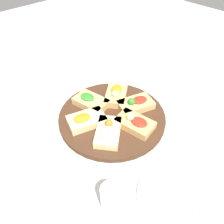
{
  "coord_description": "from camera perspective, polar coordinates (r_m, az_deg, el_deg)",
  "views": [
    {
      "loc": [
        0.45,
        -0.42,
        0.62
      ],
      "look_at": [
        0.0,
        0.0,
        0.04
      ],
      "focal_mm": 35.0,
      "sensor_mm": 36.0,
      "label": 1
    }
  ],
  "objects": [
    {
      "name": "ground_plane",
      "position": [
        0.88,
        -0.0,
        -1.66
      ],
      "size": [
        3.0,
        3.0,
        0.0
      ],
      "primitive_type": "plane",
      "color": "beige"
    },
    {
      "name": "focaccia_slice_3",
      "position": [
        0.93,
        1.06,
        4.54
      ],
      "size": [
        0.15,
        0.16,
        0.05
      ],
      "color": "tan",
      "rests_on": "serving_board"
    },
    {
      "name": "serving_board",
      "position": [
        0.87,
        -0.0,
        -1.19
      ],
      "size": [
        0.42,
        0.42,
        0.02
      ],
      "primitive_type": "cylinder",
      "color": "#422819",
      "rests_on": "ground_plane"
    },
    {
      "name": "water_glass",
      "position": [
        0.64,
        -0.2,
        -21.51
      ],
      "size": [
        0.06,
        0.06,
        0.09
      ],
      "primitive_type": "cylinder",
      "color": "silver",
      "rests_on": "ground_plane"
    },
    {
      "name": "plate_left",
      "position": [
        1.15,
        8.76,
        10.74
      ],
      "size": [
        0.24,
        0.24,
        0.02
      ],
      "color": "white",
      "rests_on": "ground_plane"
    },
    {
      "name": "focaccia_slice_4",
      "position": [
        0.9,
        -5.58,
        2.72
      ],
      "size": [
        0.15,
        0.11,
        0.04
      ],
      "color": "tan",
      "rests_on": "serving_board"
    },
    {
      "name": "focaccia_slice_0",
      "position": [
        0.78,
        -1.02,
        -5.12
      ],
      "size": [
        0.15,
        0.16,
        0.05
      ],
      "color": "#E5C689",
      "rests_on": "serving_board"
    },
    {
      "name": "plate_right",
      "position": [
        0.7,
        15.01,
        -20.52
      ],
      "size": [
        0.2,
        0.2,
        0.02
      ],
      "color": "white",
      "rests_on": "ground_plane"
    },
    {
      "name": "napkin_stack",
      "position": [
        1.03,
        -20.77,
        3.11
      ],
      "size": [
        0.12,
        0.11,
        0.0
      ],
      "primitive_type": "cube",
      "rotation": [
        0.0,
        0.0,
        0.14
      ],
      "color": "white",
      "rests_on": "ground_plane"
    },
    {
      "name": "focaccia_slice_1",
      "position": [
        0.81,
        5.98,
        -2.89
      ],
      "size": [
        0.15,
        0.11,
        0.05
      ],
      "color": "tan",
      "rests_on": "serving_board"
    },
    {
      "name": "focaccia_slice_2",
      "position": [
        0.89,
        6.2,
        2.05
      ],
      "size": [
        0.12,
        0.16,
        0.05
      ],
      "color": "tan",
      "rests_on": "serving_board"
    },
    {
      "name": "focaccia_slice_5",
      "position": [
        0.83,
        -6.71,
        -2.08
      ],
      "size": [
        0.12,
        0.16,
        0.04
      ],
      "color": "#E5C689",
      "rests_on": "serving_board"
    }
  ]
}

